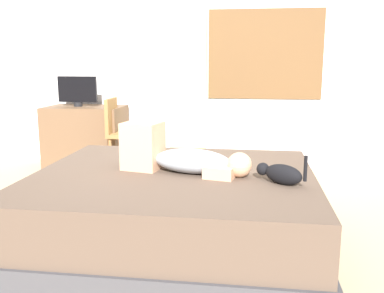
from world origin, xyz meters
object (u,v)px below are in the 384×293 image
Objects in this scene: bed at (174,206)px; chair_by_desk at (120,130)px; cat at (281,174)px; desk at (86,138)px; cup at (114,102)px; tv_monitor at (77,91)px; person_lying at (179,156)px.

bed is 2.34× the size of chair_by_desk.
desk is at bearing 135.66° from cat.
cup is at bearing 116.41° from chair_by_desk.
cup reaches higher than bed.
desk is at bearing 154.83° from chair_by_desk.
cup is at bearing 25.61° from tv_monitor.
tv_monitor is (-1.49, 1.90, 0.68)m from bed.
cup is at bearing 119.23° from person_lying.
cup is at bearing 129.10° from cat.
chair_by_desk is (0.50, -0.24, 0.14)m from desk.
chair_by_desk reaches higher than cat.
chair_by_desk is (-0.94, 1.64, -0.09)m from person_lying.
tv_monitor is (-2.22, 2.09, 0.37)m from cat.
desk is 1.05× the size of chair_by_desk.
bed is 1.92m from chair_by_desk.
person_lying reaches higher than desk.
cat is 0.64× the size of tv_monitor.
chair_by_desk reaches higher than cup.
tv_monitor reaches higher than bed.
desk reaches higher than bed.
tv_monitor is at bearing 180.00° from desk.
bed is at bearing -53.41° from desk.
desk is (-1.41, 1.90, 0.13)m from bed.
person_lying reaches higher than cat.
tv_monitor is at bearing 128.08° from bed.
cup is 0.54m from chair_by_desk.
chair_by_desk is at bearing -63.59° from cup.
person_lying is (0.03, 0.03, 0.36)m from bed.
person_lying is at bearing -50.92° from tv_monitor.
tv_monitor reaches higher than desk.
chair_by_desk reaches higher than person_lying.
tv_monitor reaches higher than chair_by_desk.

